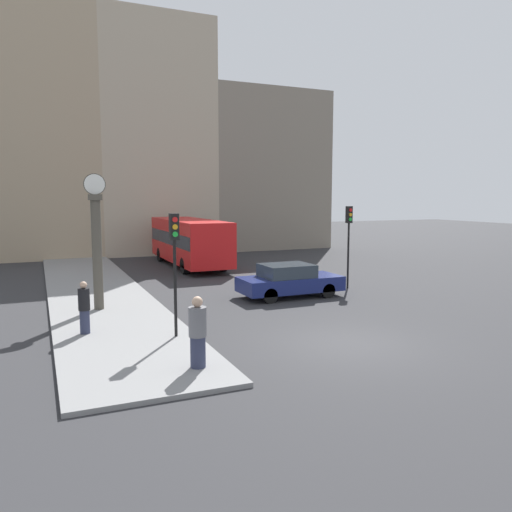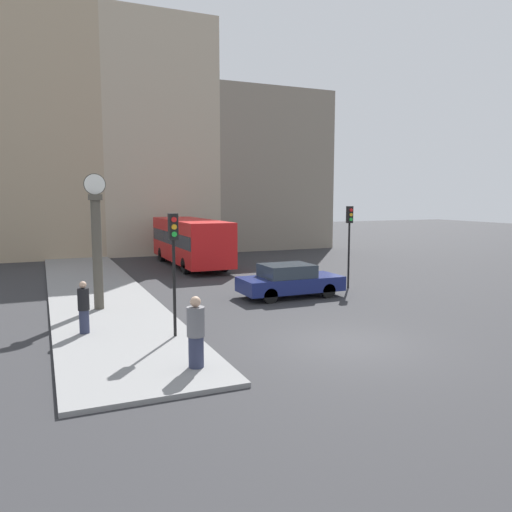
% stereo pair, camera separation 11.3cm
% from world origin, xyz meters
% --- Properties ---
extents(ground_plane, '(120.00, 120.00, 0.00)m').
position_xyz_m(ground_plane, '(0.00, 0.00, 0.00)').
color(ground_plane, '#2D2D30').
extents(sidewalk_corner, '(3.95, 25.99, 0.12)m').
position_xyz_m(sidewalk_corner, '(-5.77, 10.99, 0.06)').
color(sidewalk_corner, gray).
rests_on(sidewalk_corner, ground_plane).
extents(building_row, '(28.15, 5.00, 18.54)m').
position_xyz_m(building_row, '(-1.20, 25.71, 8.20)').
color(building_row, tan).
rests_on(building_row, ground_plane).
extents(sedan_car, '(4.29, 1.86, 1.39)m').
position_xyz_m(sedan_car, '(1.57, 6.59, 0.69)').
color(sedan_car, navy).
rests_on(sedan_car, ground_plane).
extents(bus_distant, '(2.53, 9.25, 2.82)m').
position_xyz_m(bus_distant, '(0.34, 17.26, 1.61)').
color(bus_distant, red).
rests_on(bus_distant, ground_plane).
extents(traffic_light_near, '(0.26, 0.24, 3.59)m').
position_xyz_m(traffic_light_near, '(-4.41, 2.27, 2.69)').
color(traffic_light_near, black).
rests_on(traffic_light_near, sidewalk_corner).
extents(traffic_light_far, '(0.26, 0.24, 3.75)m').
position_xyz_m(traffic_light_far, '(4.96, 7.30, 2.69)').
color(traffic_light_far, black).
rests_on(traffic_light_far, ground_plane).
extents(street_clock, '(0.76, 0.45, 4.88)m').
position_xyz_m(street_clock, '(-6.06, 6.89, 2.47)').
color(street_clock, '#4C473D').
rests_on(street_clock, sidewalk_corner).
extents(pedestrian_black_jacket, '(0.34, 0.34, 1.57)m').
position_xyz_m(pedestrian_black_jacket, '(-6.82, 3.67, 0.90)').
color(pedestrian_black_jacket, '#2D334C').
rests_on(pedestrian_black_jacket, sidewalk_corner).
extents(pedestrian_grey_jacket, '(0.43, 0.43, 1.73)m').
position_xyz_m(pedestrian_grey_jacket, '(-4.61, -0.55, 0.96)').
color(pedestrian_grey_jacket, '#2D334C').
rests_on(pedestrian_grey_jacket, sidewalk_corner).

